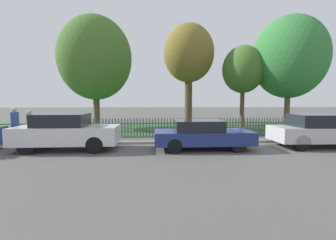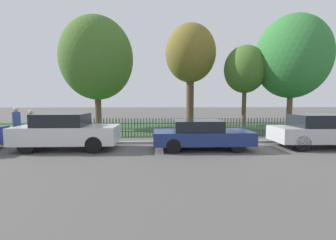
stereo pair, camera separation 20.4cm
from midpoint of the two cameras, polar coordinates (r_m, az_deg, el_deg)
ground_plane at (r=11.41m, az=13.22°, el=-5.81°), size 120.00×120.00×0.00m
kerb_stone at (r=11.49m, az=13.09°, el=-5.42°), size 40.02×0.20×0.12m
grass_strip at (r=18.05m, az=7.27°, el=-1.77°), size 40.02×9.28×0.01m
park_fence at (r=13.48m, az=10.66°, el=-1.79°), size 40.02×0.05×1.08m
parked_car_black_saloon at (r=10.51m, az=-23.90°, el=-2.66°), size 4.24×1.69×1.55m
parked_car_navy_estate at (r=9.82m, az=8.97°, el=-3.62°), size 4.19×1.67×1.26m
parked_car_red_compact at (r=12.16m, az=34.56°, el=-2.29°), size 4.24×1.80×1.49m
covered_motorcycle at (r=12.22m, az=6.46°, el=-1.77°), size 1.85×0.74×1.13m
tree_nearest_kerb at (r=18.00m, az=-17.28°, el=14.66°), size 5.32×5.32×8.28m
tree_behind_motorcycle at (r=19.82m, az=6.01°, el=16.31°), size 4.25×4.25×8.54m
tree_mid_park at (r=19.08m, az=19.26°, el=12.00°), size 3.23×3.23×6.42m
tree_far_left at (r=20.21m, az=29.19°, el=13.78°), size 5.45×5.45×8.57m
pedestrian_near_fence at (r=13.43m, az=-33.70°, el=-0.58°), size 0.45×0.45×1.77m
pedestrian_by_lamp at (r=13.69m, az=-31.02°, el=-0.71°), size 0.35×0.38×1.63m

